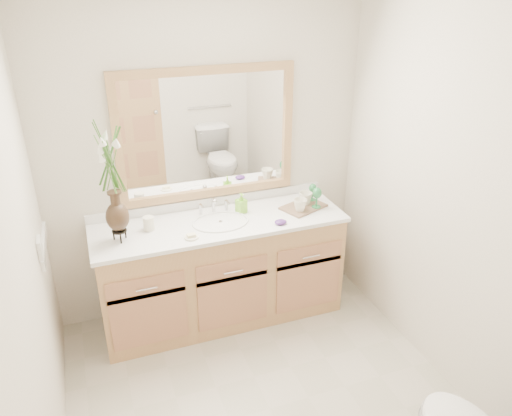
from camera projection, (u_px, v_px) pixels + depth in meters
name	position (u px, v px, depth m)	size (l,w,h in m)	color
floor	(270.00, 409.00, 3.12)	(2.60, 2.60, 0.00)	beige
wall_back	(207.00, 160.00, 3.70)	(2.40, 0.02, 2.40)	silver
wall_left	(23.00, 286.00, 2.22)	(0.02, 2.60, 2.40)	silver
wall_right	(459.00, 207.00, 2.97)	(0.02, 2.60, 2.40)	silver
vanity	(222.00, 271.00, 3.80)	(1.80, 0.55, 0.80)	tan
counter	(220.00, 223.00, 3.62)	(1.84, 0.57, 0.03)	white
sink	(221.00, 229.00, 3.63)	(0.38, 0.34, 0.23)	white
mirror	(207.00, 135.00, 3.59)	(1.32, 0.04, 0.97)	white
switch_plate	(40.00, 248.00, 2.97)	(0.02, 0.12, 0.12)	white
flower_vase	(111.00, 171.00, 3.15)	(0.18, 0.18, 0.74)	black
tumbler	(149.00, 223.00, 3.48)	(0.08, 0.08, 0.10)	silver
soap_dish	(191.00, 237.00, 3.38)	(0.10, 0.10, 0.03)	silver
soap_bottle	(241.00, 204.00, 3.72)	(0.06, 0.06, 0.14)	#78C92F
purple_dish	(281.00, 222.00, 3.57)	(0.09, 0.07, 0.03)	#4F2775
tray	(303.00, 207.00, 3.82)	(0.33, 0.22, 0.02)	brown
mug_left	(300.00, 205.00, 3.72)	(0.10, 0.10, 0.10)	silver
mug_right	(306.00, 198.00, 3.82)	(0.10, 0.10, 0.10)	silver
goblet_front	(317.00, 194.00, 3.75)	(0.07, 0.07, 0.16)	#27763E
goblet_back	(313.00, 189.00, 3.87)	(0.06, 0.06, 0.14)	#27763E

